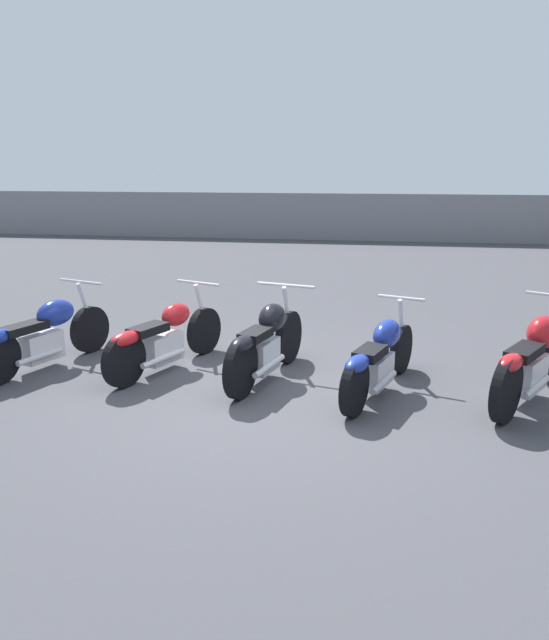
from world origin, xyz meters
TOP-DOWN VIEW (x-y plane):
  - ground_plane at (0.00, 0.00)m, footprint 60.00×60.00m
  - fence_back at (0.00, 14.12)m, footprint 40.00×0.04m
  - motorcycle_slot_0 at (-2.80, 0.48)m, footprint 0.94×1.99m
  - motorcycle_slot_1 at (-1.33, 0.64)m, footprint 0.97×1.99m
  - motorcycle_slot_2 at (-0.06, 0.50)m, footprint 0.81×1.98m
  - motorcycle_slot_3 at (1.23, 0.26)m, footprint 0.89×2.01m
  - motorcycle_slot_4 at (2.82, 0.32)m, footprint 1.28×1.99m

SIDE VIEW (x-z plane):
  - ground_plane at x=0.00m, z-range 0.00..0.00m
  - motorcycle_slot_1 at x=-1.33m, z-range -0.09..0.89m
  - motorcycle_slot_3 at x=1.23m, z-range -0.07..0.88m
  - motorcycle_slot_0 at x=-2.80m, z-range -0.06..0.92m
  - motorcycle_slot_2 at x=-0.06m, z-range -0.07..0.96m
  - motorcycle_slot_4 at x=2.82m, z-range -0.06..0.97m
  - fence_back at x=0.00m, z-range 0.00..1.50m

